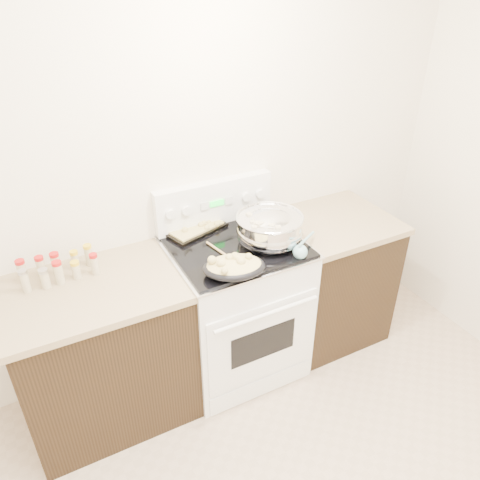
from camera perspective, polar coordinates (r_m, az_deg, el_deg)
room_shell at (r=1.16m, az=16.22°, el=-5.48°), size 4.10×3.60×2.75m
counter_left at (r=2.83m, az=-16.10°, el=-12.91°), size 0.93×0.67×0.92m
counter_right at (r=3.33m, az=10.75°, el=-4.45°), size 0.73×0.67×0.92m
kitchen_range at (r=2.98m, az=-0.49°, el=-7.92°), size 0.78×0.73×1.22m
mixing_bowl at (r=2.70m, az=3.61°, el=1.31°), size 0.50×0.50×0.23m
roasting_pan at (r=2.45m, az=-0.76°, el=-3.21°), size 0.39×0.32×0.11m
baking_sheet at (r=2.88m, az=-5.66°, el=1.65°), size 0.42×0.35×0.06m
wooden_spoon at (r=2.57m, az=-1.86°, el=-2.28°), size 0.08×0.28×0.04m
blue_ladle at (r=2.62m, az=7.43°, el=-1.26°), size 0.24×0.20×0.10m
spice_jars at (r=2.62m, az=-21.43°, el=-3.23°), size 0.39×0.15×0.13m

